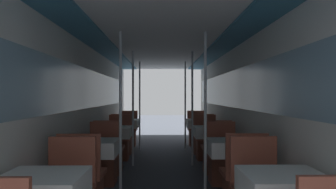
% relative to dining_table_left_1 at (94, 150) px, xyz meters
% --- Properties ---
extents(wall_left, '(0.05, 10.25, 2.11)m').
position_rel_dining_table_left_1_xyz_m(wall_left, '(-0.38, 1.11, 0.52)').
color(wall_left, silver).
rests_on(wall_left, ground_plane).
extents(wall_right, '(0.05, 10.25, 2.11)m').
position_rel_dining_table_left_1_xyz_m(wall_right, '(2.14, 1.11, 0.52)').
color(wall_right, silver).
rests_on(wall_right, ground_plane).
extents(ceiling_panel, '(2.52, 10.25, 0.07)m').
position_rel_dining_table_left_1_xyz_m(ceiling_panel, '(0.88, 1.11, 1.56)').
color(ceiling_panel, white).
rests_on(ceiling_panel, wall_left).
extents(dining_table_left_1, '(0.59, 0.59, 0.72)m').
position_rel_dining_table_left_1_xyz_m(dining_table_left_1, '(0.00, 0.00, 0.00)').
color(dining_table_left_1, '#4C4C51').
rests_on(dining_table_left_1, ground_plane).
extents(chair_left_near_1, '(0.45, 0.45, 0.89)m').
position_rel_dining_table_left_1_xyz_m(chair_left_near_1, '(-0.00, -0.60, -0.31)').
color(chair_left_near_1, brown).
rests_on(chair_left_near_1, ground_plane).
extents(chair_left_far_1, '(0.45, 0.45, 0.89)m').
position_rel_dining_table_left_1_xyz_m(chair_left_far_1, '(-0.00, 0.60, -0.31)').
color(chair_left_far_1, brown).
rests_on(chair_left_far_1, ground_plane).
extents(support_pole_left_1, '(0.04, 0.04, 2.11)m').
position_rel_dining_table_left_1_xyz_m(support_pole_left_1, '(0.34, 0.00, 0.46)').
color(support_pole_left_1, silver).
rests_on(support_pole_left_1, ground_plane).
extents(dining_table_left_2, '(0.59, 0.59, 0.72)m').
position_rel_dining_table_left_1_xyz_m(dining_table_left_2, '(0.00, 1.81, 0.00)').
color(dining_table_left_2, '#4C4C51').
rests_on(dining_table_left_2, ground_plane).
extents(chair_left_near_2, '(0.45, 0.45, 0.89)m').
position_rel_dining_table_left_1_xyz_m(chair_left_near_2, '(-0.00, 1.21, -0.31)').
color(chair_left_near_2, brown).
rests_on(chair_left_near_2, ground_plane).
extents(chair_left_far_2, '(0.45, 0.45, 0.89)m').
position_rel_dining_table_left_1_xyz_m(chair_left_far_2, '(-0.00, 2.42, -0.31)').
color(chair_left_far_2, brown).
rests_on(chair_left_far_2, ground_plane).
extents(support_pole_left_2, '(0.04, 0.04, 2.11)m').
position_rel_dining_table_left_1_xyz_m(support_pole_left_2, '(0.34, 1.81, 0.46)').
color(support_pole_left_2, silver).
rests_on(support_pole_left_2, ground_plane).
extents(dining_table_left_3, '(0.59, 0.59, 0.72)m').
position_rel_dining_table_left_1_xyz_m(dining_table_left_3, '(0.00, 3.63, 0.00)').
color(dining_table_left_3, '#4C4C51').
rests_on(dining_table_left_3, ground_plane).
extents(chair_left_near_3, '(0.45, 0.45, 0.89)m').
position_rel_dining_table_left_1_xyz_m(chair_left_near_3, '(-0.00, 3.02, -0.31)').
color(chair_left_near_3, brown).
rests_on(chair_left_near_3, ground_plane).
extents(chair_left_far_3, '(0.45, 0.45, 0.89)m').
position_rel_dining_table_left_1_xyz_m(chair_left_far_3, '(-0.00, 4.23, -0.31)').
color(chair_left_far_3, brown).
rests_on(chair_left_far_3, ground_plane).
extents(support_pole_left_3, '(0.04, 0.04, 2.11)m').
position_rel_dining_table_left_1_xyz_m(support_pole_left_3, '(0.34, 3.63, 0.46)').
color(support_pole_left_3, silver).
rests_on(support_pole_left_3, ground_plane).
extents(dining_table_right_1, '(0.59, 0.59, 0.72)m').
position_rel_dining_table_left_1_xyz_m(dining_table_right_1, '(1.76, 0.00, 0.00)').
color(dining_table_right_1, '#4C4C51').
rests_on(dining_table_right_1, ground_plane).
extents(chair_right_near_1, '(0.45, 0.45, 0.89)m').
position_rel_dining_table_left_1_xyz_m(chair_right_near_1, '(1.76, -0.60, -0.31)').
color(chair_right_near_1, brown).
rests_on(chair_right_near_1, ground_plane).
extents(chair_right_far_1, '(0.45, 0.45, 0.89)m').
position_rel_dining_table_left_1_xyz_m(chair_right_far_1, '(1.76, 0.60, -0.31)').
color(chair_right_far_1, brown).
rests_on(chair_right_far_1, ground_plane).
extents(support_pole_right_1, '(0.04, 0.04, 2.11)m').
position_rel_dining_table_left_1_xyz_m(support_pole_right_1, '(1.43, 0.00, 0.46)').
color(support_pole_right_1, silver).
rests_on(support_pole_right_1, ground_plane).
extents(dining_table_right_2, '(0.59, 0.59, 0.72)m').
position_rel_dining_table_left_1_xyz_m(dining_table_right_2, '(1.76, 1.81, 0.00)').
color(dining_table_right_2, '#4C4C51').
rests_on(dining_table_right_2, ground_plane).
extents(chair_right_near_2, '(0.45, 0.45, 0.89)m').
position_rel_dining_table_left_1_xyz_m(chair_right_near_2, '(1.76, 1.21, -0.31)').
color(chair_right_near_2, brown).
rests_on(chair_right_near_2, ground_plane).
extents(chair_right_far_2, '(0.45, 0.45, 0.89)m').
position_rel_dining_table_left_1_xyz_m(chair_right_far_2, '(1.76, 2.42, -0.31)').
color(chair_right_far_2, brown).
rests_on(chair_right_far_2, ground_plane).
extents(support_pole_right_2, '(0.04, 0.04, 2.11)m').
position_rel_dining_table_left_1_xyz_m(support_pole_right_2, '(1.43, 1.81, 0.46)').
color(support_pole_right_2, silver).
rests_on(support_pole_right_2, ground_plane).
extents(dining_table_right_3, '(0.59, 0.59, 0.72)m').
position_rel_dining_table_left_1_xyz_m(dining_table_right_3, '(1.76, 3.63, 0.00)').
color(dining_table_right_3, '#4C4C51').
rests_on(dining_table_right_3, ground_plane).
extents(chair_right_near_3, '(0.45, 0.45, 0.89)m').
position_rel_dining_table_left_1_xyz_m(chair_right_near_3, '(1.76, 3.02, -0.31)').
color(chair_right_near_3, brown).
rests_on(chair_right_near_3, ground_plane).
extents(chair_right_far_3, '(0.45, 0.45, 0.89)m').
position_rel_dining_table_left_1_xyz_m(chair_right_far_3, '(1.76, 4.23, -0.31)').
color(chair_right_far_3, brown).
rests_on(chair_right_far_3, ground_plane).
extents(support_pole_right_3, '(0.04, 0.04, 2.11)m').
position_rel_dining_table_left_1_xyz_m(support_pole_right_3, '(1.43, 3.63, 0.46)').
color(support_pole_right_3, silver).
rests_on(support_pole_right_3, ground_plane).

